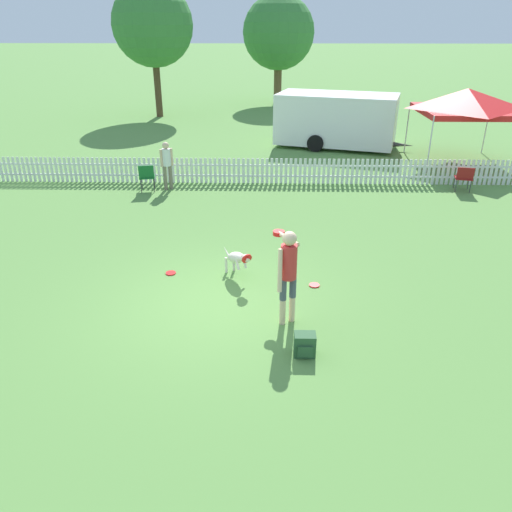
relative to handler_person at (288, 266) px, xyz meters
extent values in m
plane|color=#5B8C42|center=(-1.32, 0.58, -1.11)|extent=(240.00, 240.00, 0.00)
cylinder|color=beige|center=(-0.07, -0.09, -0.86)|extent=(0.11, 0.11, 0.49)
cylinder|color=#474C5B|center=(-0.07, -0.09, -0.42)|extent=(0.12, 0.12, 0.40)
cylinder|color=beige|center=(0.10, 0.01, -0.86)|extent=(0.11, 0.11, 0.49)
cylinder|color=#474C5B|center=(0.10, 0.01, -0.42)|extent=(0.12, 0.12, 0.40)
cylinder|color=red|center=(0.01, -0.04, 0.09)|extent=(0.38, 0.38, 0.61)
sphere|color=beige|center=(0.01, -0.04, 0.52)|extent=(0.25, 0.25, 0.25)
cylinder|color=beige|center=(-0.14, -0.19, 0.00)|extent=(0.09, 0.22, 0.75)
cylinder|color=beige|center=(0.00, 0.39, 0.34)|extent=(0.38, 0.71, 0.14)
cylinder|color=red|center=(-0.15, 0.72, 0.28)|extent=(0.22, 0.22, 0.02)
cylinder|color=red|center=(-0.15, 0.72, 0.30)|extent=(0.22, 0.22, 0.02)
cylinder|color=red|center=(-0.15, 0.72, 0.33)|extent=(0.22, 0.22, 0.02)
ellipsoid|color=beige|center=(-1.00, 1.67, -0.65)|extent=(0.57, 0.71, 0.44)
ellipsoid|color=silver|center=(-1.00, 1.67, -0.70)|extent=(0.31, 0.38, 0.20)
sphere|color=beige|center=(-0.80, 1.34, -0.51)|extent=(0.17, 0.17, 0.17)
cone|color=beige|center=(-0.76, 1.27, -0.48)|extent=(0.15, 0.17, 0.13)
cylinder|color=red|center=(-0.76, 1.27, -0.48)|extent=(0.24, 0.19, 0.21)
cone|color=beige|center=(-0.77, 1.38, -0.44)|extent=(0.05, 0.05, 0.07)
cone|color=beige|center=(-0.85, 1.33, -0.44)|extent=(0.05, 0.05, 0.07)
cylinder|color=silver|center=(-1.07, 1.98, -0.93)|extent=(0.06, 0.06, 0.35)
cylinder|color=silver|center=(-1.23, 1.88, -0.93)|extent=(0.06, 0.06, 0.35)
cylinder|color=silver|center=(-0.82, 1.54, -0.67)|extent=(0.13, 0.17, 0.27)
cylinder|color=silver|center=(-0.96, 1.45, -0.67)|extent=(0.13, 0.17, 0.27)
cone|color=beige|center=(-1.22, 2.06, -0.72)|extent=(0.20, 0.29, 0.21)
cylinder|color=red|center=(0.61, 1.33, -1.10)|extent=(0.22, 0.22, 0.02)
cylinder|color=red|center=(-2.41, 1.80, -1.10)|extent=(0.22, 0.22, 0.02)
cube|color=#2D5633|center=(0.26, -1.00, -0.91)|extent=(0.34, 0.24, 0.39)
cube|color=#2D5633|center=(0.26, -1.14, -0.95)|extent=(0.24, 0.04, 0.19)
cube|color=white|center=(-1.32, 8.39, -0.86)|extent=(26.28, 0.04, 0.06)
cube|color=white|center=(-1.32, 8.39, -0.51)|extent=(26.28, 0.04, 0.06)
cube|color=white|center=(-9.25, 8.39, -0.69)|extent=(0.09, 0.02, 0.83)
cube|color=white|center=(-9.09, 8.39, -0.69)|extent=(0.09, 0.02, 0.83)
cube|color=white|center=(-8.94, 8.39, -0.69)|extent=(0.09, 0.02, 0.83)
cube|color=white|center=(-8.78, 8.39, -0.69)|extent=(0.09, 0.02, 0.83)
cube|color=white|center=(-8.63, 8.39, -0.69)|extent=(0.09, 0.02, 0.83)
cube|color=white|center=(-8.47, 8.39, -0.69)|extent=(0.09, 0.02, 0.83)
cube|color=white|center=(-8.32, 8.39, -0.69)|extent=(0.09, 0.02, 0.83)
cube|color=white|center=(-8.16, 8.39, -0.69)|extent=(0.09, 0.02, 0.83)
cube|color=white|center=(-8.00, 8.39, -0.69)|extent=(0.09, 0.02, 0.83)
cube|color=white|center=(-7.85, 8.39, -0.69)|extent=(0.09, 0.02, 0.83)
cube|color=white|center=(-7.69, 8.39, -0.69)|extent=(0.09, 0.02, 0.83)
cube|color=white|center=(-7.54, 8.39, -0.69)|extent=(0.09, 0.02, 0.83)
cube|color=white|center=(-7.38, 8.39, -0.69)|extent=(0.09, 0.02, 0.83)
cube|color=white|center=(-7.23, 8.39, -0.69)|extent=(0.09, 0.02, 0.83)
cube|color=white|center=(-7.07, 8.39, -0.69)|extent=(0.09, 0.02, 0.83)
cube|color=white|center=(-6.92, 8.39, -0.69)|extent=(0.09, 0.02, 0.83)
cube|color=white|center=(-6.76, 8.39, -0.69)|extent=(0.09, 0.02, 0.83)
cube|color=white|center=(-6.61, 8.39, -0.69)|extent=(0.09, 0.02, 0.83)
cube|color=white|center=(-6.45, 8.39, -0.69)|extent=(0.09, 0.02, 0.83)
cube|color=white|center=(-6.29, 8.39, -0.69)|extent=(0.09, 0.02, 0.83)
cube|color=white|center=(-6.14, 8.39, -0.69)|extent=(0.09, 0.02, 0.83)
cube|color=white|center=(-5.98, 8.39, -0.69)|extent=(0.09, 0.02, 0.83)
cube|color=white|center=(-5.83, 8.39, -0.69)|extent=(0.09, 0.02, 0.83)
cube|color=white|center=(-5.67, 8.39, -0.69)|extent=(0.09, 0.02, 0.83)
cube|color=white|center=(-5.52, 8.39, -0.69)|extent=(0.09, 0.02, 0.83)
cube|color=white|center=(-5.36, 8.39, -0.69)|extent=(0.09, 0.02, 0.83)
cube|color=white|center=(-5.21, 8.39, -0.69)|extent=(0.09, 0.02, 0.83)
cube|color=white|center=(-5.05, 8.39, -0.69)|extent=(0.09, 0.02, 0.83)
cube|color=white|center=(-4.89, 8.39, -0.69)|extent=(0.09, 0.02, 0.83)
cube|color=white|center=(-4.74, 8.39, -0.69)|extent=(0.09, 0.02, 0.83)
cube|color=white|center=(-4.58, 8.39, -0.69)|extent=(0.09, 0.02, 0.83)
cube|color=white|center=(-4.43, 8.39, -0.69)|extent=(0.09, 0.02, 0.83)
cube|color=white|center=(-4.27, 8.39, -0.69)|extent=(0.09, 0.02, 0.83)
cube|color=white|center=(-4.12, 8.39, -0.69)|extent=(0.09, 0.02, 0.83)
cube|color=white|center=(-3.96, 8.39, -0.69)|extent=(0.09, 0.02, 0.83)
cube|color=white|center=(-3.81, 8.39, -0.69)|extent=(0.09, 0.02, 0.83)
cube|color=white|center=(-3.65, 8.39, -0.69)|extent=(0.09, 0.02, 0.83)
cube|color=white|center=(-3.50, 8.39, -0.69)|extent=(0.09, 0.02, 0.83)
cube|color=white|center=(-3.34, 8.39, -0.69)|extent=(0.09, 0.02, 0.83)
cube|color=white|center=(-3.18, 8.39, -0.69)|extent=(0.09, 0.02, 0.83)
cube|color=white|center=(-3.03, 8.39, -0.69)|extent=(0.09, 0.02, 0.83)
cube|color=white|center=(-2.87, 8.39, -0.69)|extent=(0.09, 0.02, 0.83)
cube|color=white|center=(-2.72, 8.39, -0.69)|extent=(0.09, 0.02, 0.83)
cube|color=white|center=(-2.56, 8.39, -0.69)|extent=(0.09, 0.02, 0.83)
cube|color=white|center=(-2.41, 8.39, -0.69)|extent=(0.09, 0.02, 0.83)
cube|color=white|center=(-2.25, 8.39, -0.69)|extent=(0.09, 0.02, 0.83)
cube|color=white|center=(-2.10, 8.39, -0.69)|extent=(0.09, 0.02, 0.83)
cube|color=white|center=(-1.94, 8.39, -0.69)|extent=(0.09, 0.02, 0.83)
cube|color=white|center=(-1.78, 8.39, -0.69)|extent=(0.09, 0.02, 0.83)
cube|color=white|center=(-1.63, 8.39, -0.69)|extent=(0.09, 0.02, 0.83)
cube|color=white|center=(-1.47, 8.39, -0.69)|extent=(0.09, 0.02, 0.83)
cube|color=white|center=(-1.32, 8.39, -0.69)|extent=(0.09, 0.02, 0.83)
cube|color=white|center=(-1.16, 8.39, -0.69)|extent=(0.09, 0.02, 0.83)
cube|color=white|center=(-1.01, 8.39, -0.69)|extent=(0.09, 0.02, 0.83)
cube|color=white|center=(-0.85, 8.39, -0.69)|extent=(0.09, 0.02, 0.83)
cube|color=white|center=(-0.70, 8.39, -0.69)|extent=(0.09, 0.02, 0.83)
cube|color=white|center=(-0.54, 8.39, -0.69)|extent=(0.09, 0.02, 0.83)
cube|color=white|center=(-0.39, 8.39, -0.69)|extent=(0.09, 0.02, 0.83)
cube|color=white|center=(-0.23, 8.39, -0.69)|extent=(0.09, 0.02, 0.83)
cube|color=white|center=(-0.07, 8.39, -0.69)|extent=(0.09, 0.02, 0.83)
cube|color=white|center=(0.08, 8.39, -0.69)|extent=(0.09, 0.02, 0.83)
cube|color=white|center=(0.24, 8.39, -0.69)|extent=(0.09, 0.02, 0.83)
cube|color=white|center=(0.39, 8.39, -0.69)|extent=(0.09, 0.02, 0.83)
cube|color=white|center=(0.55, 8.39, -0.69)|extent=(0.09, 0.02, 0.83)
cube|color=white|center=(0.70, 8.39, -0.69)|extent=(0.09, 0.02, 0.83)
cube|color=white|center=(0.86, 8.39, -0.69)|extent=(0.09, 0.02, 0.83)
cube|color=white|center=(1.01, 8.39, -0.69)|extent=(0.09, 0.02, 0.83)
cube|color=white|center=(1.17, 8.39, -0.69)|extent=(0.09, 0.02, 0.83)
cube|color=white|center=(1.33, 8.39, -0.69)|extent=(0.09, 0.02, 0.83)
cube|color=white|center=(1.48, 8.39, -0.69)|extent=(0.09, 0.02, 0.83)
cube|color=white|center=(1.64, 8.39, -0.69)|extent=(0.09, 0.02, 0.83)
cube|color=white|center=(1.79, 8.39, -0.69)|extent=(0.09, 0.02, 0.83)
cube|color=white|center=(1.95, 8.39, -0.69)|extent=(0.09, 0.02, 0.83)
cube|color=white|center=(2.10, 8.39, -0.69)|extent=(0.09, 0.02, 0.83)
cube|color=white|center=(2.26, 8.39, -0.69)|extent=(0.09, 0.02, 0.83)
cube|color=white|center=(2.41, 8.39, -0.69)|extent=(0.09, 0.02, 0.83)
cube|color=white|center=(2.57, 8.39, -0.69)|extent=(0.09, 0.02, 0.83)
cube|color=white|center=(2.72, 8.39, -0.69)|extent=(0.09, 0.02, 0.83)
cube|color=white|center=(2.88, 8.39, -0.69)|extent=(0.09, 0.02, 0.83)
cube|color=white|center=(3.04, 8.39, -0.69)|extent=(0.09, 0.02, 0.83)
cube|color=white|center=(3.19, 8.39, -0.69)|extent=(0.09, 0.02, 0.83)
cube|color=white|center=(3.35, 8.39, -0.69)|extent=(0.09, 0.02, 0.83)
cube|color=white|center=(3.50, 8.39, -0.69)|extent=(0.09, 0.02, 0.83)
cube|color=white|center=(3.66, 8.39, -0.69)|extent=(0.09, 0.02, 0.83)
cube|color=white|center=(3.81, 8.39, -0.69)|extent=(0.09, 0.02, 0.83)
cube|color=white|center=(3.97, 8.39, -0.69)|extent=(0.09, 0.02, 0.83)
cube|color=white|center=(4.12, 8.39, -0.69)|extent=(0.09, 0.02, 0.83)
cube|color=white|center=(4.28, 8.39, -0.69)|extent=(0.09, 0.02, 0.83)
cube|color=white|center=(4.44, 8.39, -0.69)|extent=(0.09, 0.02, 0.83)
cube|color=white|center=(4.59, 8.39, -0.69)|extent=(0.09, 0.02, 0.83)
cube|color=white|center=(4.75, 8.39, -0.69)|extent=(0.09, 0.02, 0.83)
cube|color=white|center=(4.90, 8.39, -0.69)|extent=(0.09, 0.02, 0.83)
cube|color=white|center=(5.06, 8.39, -0.69)|extent=(0.09, 0.02, 0.83)
cube|color=white|center=(5.21, 8.39, -0.69)|extent=(0.09, 0.02, 0.83)
cube|color=white|center=(5.37, 8.39, -0.69)|extent=(0.09, 0.02, 0.83)
cube|color=white|center=(5.52, 8.39, -0.69)|extent=(0.09, 0.02, 0.83)
cube|color=white|center=(5.68, 8.39, -0.69)|extent=(0.09, 0.02, 0.83)
cube|color=white|center=(5.84, 8.39, -0.69)|extent=(0.09, 0.02, 0.83)
cube|color=white|center=(5.99, 8.39, -0.69)|extent=(0.09, 0.02, 0.83)
cube|color=white|center=(6.15, 8.39, -0.69)|extent=(0.09, 0.02, 0.83)
cube|color=white|center=(6.30, 8.39, -0.69)|extent=(0.09, 0.02, 0.83)
cube|color=white|center=(6.46, 8.39, -0.69)|extent=(0.09, 0.02, 0.83)
cube|color=white|center=(6.61, 8.39, -0.69)|extent=(0.09, 0.02, 0.83)
cube|color=white|center=(6.77, 8.39, -0.69)|extent=(0.09, 0.02, 0.83)
cube|color=white|center=(6.92, 8.39, -0.69)|extent=(0.09, 0.02, 0.83)
cube|color=white|center=(7.08, 8.39, -0.69)|extent=(0.09, 0.02, 0.83)
cube|color=white|center=(7.23, 8.39, -0.69)|extent=(0.09, 0.02, 0.83)
cube|color=white|center=(7.39, 8.39, -0.69)|extent=(0.09, 0.02, 0.83)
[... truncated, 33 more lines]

